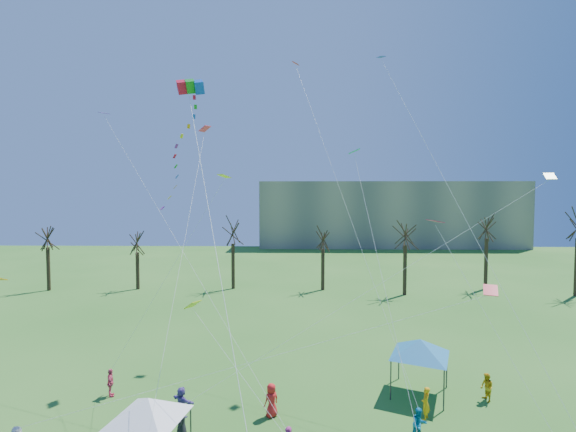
{
  "coord_description": "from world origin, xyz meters",
  "views": [
    {
      "loc": [
        0.16,
        -13.04,
        11.94
      ],
      "look_at": [
        -0.21,
        5.0,
        11.0
      ],
      "focal_mm": 25.0,
      "sensor_mm": 36.0,
      "label": 1
    }
  ],
  "objects_px": {
    "big_box_kite": "(184,154)",
    "canopy_tent_white": "(148,408)",
    "distant_building": "(389,214)",
    "canopy_tent_blue": "(420,347)"
  },
  "relations": [
    {
      "from": "big_box_kite",
      "to": "canopy_tent_white",
      "type": "distance_m",
      "value": 12.87
    },
    {
      "from": "big_box_kite",
      "to": "canopy_tent_white",
      "type": "height_order",
      "value": "big_box_kite"
    },
    {
      "from": "canopy_tent_white",
      "to": "distant_building",
      "type": "bearing_deg",
      "value": 70.08
    },
    {
      "from": "distant_building",
      "to": "canopy_tent_white",
      "type": "distance_m",
      "value": 83.25
    },
    {
      "from": "big_box_kite",
      "to": "canopy_tent_blue",
      "type": "height_order",
      "value": "big_box_kite"
    },
    {
      "from": "canopy_tent_white",
      "to": "big_box_kite",
      "type": "bearing_deg",
      "value": 87.95
    },
    {
      "from": "big_box_kite",
      "to": "distant_building",
      "type": "bearing_deg",
      "value": 68.83
    },
    {
      "from": "big_box_kite",
      "to": "canopy_tent_blue",
      "type": "xyz_separation_m",
      "value": [
        13.69,
        1.21,
        -11.41
      ]
    },
    {
      "from": "distant_building",
      "to": "canopy_tent_white",
      "type": "height_order",
      "value": "distant_building"
    },
    {
      "from": "distant_building",
      "to": "big_box_kite",
      "type": "relative_size",
      "value": 2.91
    }
  ]
}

